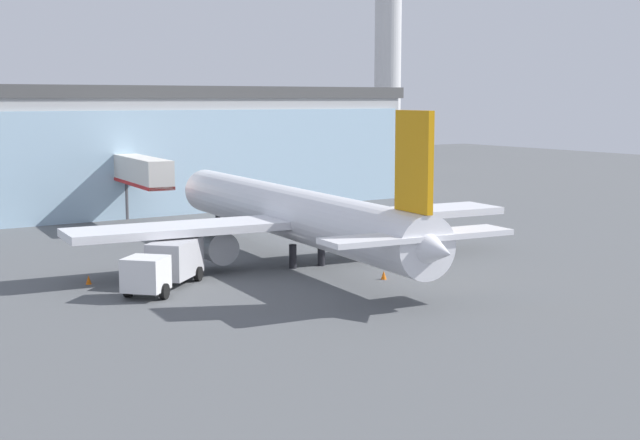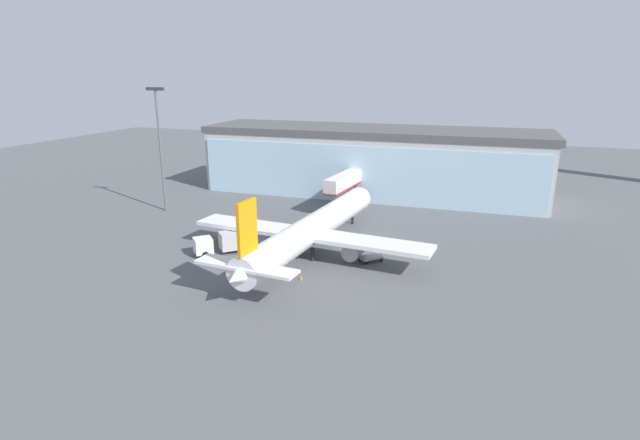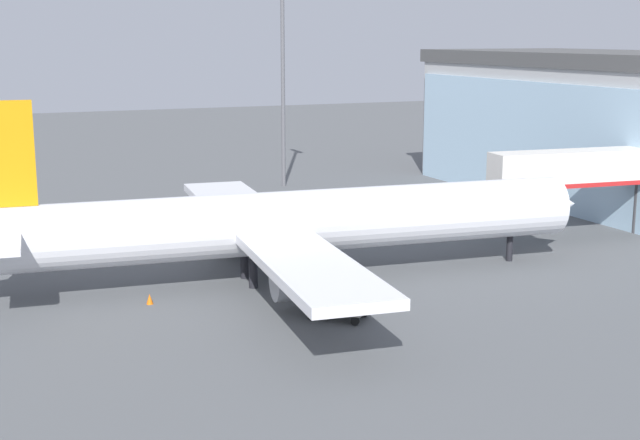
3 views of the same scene
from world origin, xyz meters
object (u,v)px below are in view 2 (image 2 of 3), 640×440
at_px(safety_cone_wingtip, 216,239).
at_px(safety_cone_nose, 301,277).
at_px(baggage_cart, 371,258).
at_px(airplane, 312,230).
at_px(catering_truck, 225,242).
at_px(apron_light_mast, 160,140).
at_px(jet_bridge, 346,181).

bearing_deg(safety_cone_wingtip, safety_cone_nose, -27.87).
bearing_deg(baggage_cart, safety_cone_wingtip, -47.26).
relative_size(airplane, catering_truck, 5.52).
distance_m(apron_light_mast, airplane, 33.62).
xyz_separation_m(airplane, catering_truck, (-10.73, -3.15, -1.84)).
height_order(airplane, baggage_cart, airplane).
relative_size(apron_light_mast, catering_truck, 2.96).
height_order(jet_bridge, airplane, airplane).
height_order(apron_light_mast, safety_cone_nose, apron_light_mast).
xyz_separation_m(airplane, baggage_cart, (7.72, 0.02, -2.80)).
distance_m(apron_light_mast, catering_truck, 26.62).
height_order(catering_truck, safety_cone_nose, catering_truck).
distance_m(airplane, baggage_cart, 8.22).
relative_size(apron_light_mast, airplane, 0.54).
xyz_separation_m(jet_bridge, safety_cone_nose, (4.00, -30.76, -4.44)).
distance_m(apron_light_mast, baggage_cart, 41.42).
relative_size(jet_bridge, airplane, 0.36).
height_order(safety_cone_nose, safety_cone_wingtip, same).
xyz_separation_m(catering_truck, baggage_cart, (18.46, 3.17, -0.97)).
height_order(jet_bridge, apron_light_mast, apron_light_mast).
bearing_deg(airplane, safety_cone_nose, -163.09).
distance_m(safety_cone_nose, safety_cone_wingtip, 18.09).
distance_m(baggage_cart, safety_cone_wingtip, 22.04).
height_order(apron_light_mast, baggage_cart, apron_light_mast).
relative_size(jet_bridge, safety_cone_wingtip, 24.17).
bearing_deg(baggage_cart, jet_bridge, -112.41).
xyz_separation_m(apron_light_mast, catering_truck, (19.72, -14.58, -10.36)).
bearing_deg(safety_cone_nose, catering_truck, 158.37).
height_order(jet_bridge, baggage_cart, jet_bridge).
relative_size(baggage_cart, safety_cone_wingtip, 5.69).
bearing_deg(catering_truck, airplane, 152.48).
relative_size(catering_truck, baggage_cart, 2.17).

